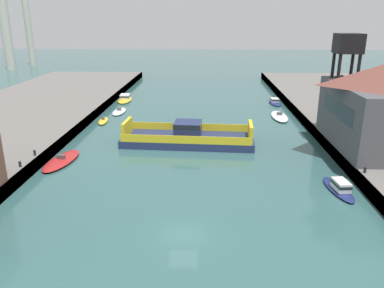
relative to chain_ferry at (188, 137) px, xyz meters
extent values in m
plane|color=#335B5B|center=(0.85, -24.52, -1.04)|extent=(400.00, 400.00, 0.00)
cube|color=#4C4742|center=(-17.72, -4.52, -0.26)|extent=(0.30, 140.00, 1.55)
cube|color=#4C4742|center=(19.42, -4.52, -0.26)|extent=(0.30, 140.00, 1.55)
cube|color=navy|center=(0.00, 0.00, -0.49)|extent=(19.34, 7.74, 1.10)
cube|color=yellow|center=(0.18, 3.29, 0.61)|extent=(18.22, 1.12, 1.10)
cube|color=yellow|center=(-0.18, -3.29, 0.61)|extent=(18.22, 1.12, 1.10)
cube|color=navy|center=(0.00, 0.00, 1.18)|extent=(4.00, 3.89, 2.23)
cube|color=black|center=(0.00, 0.00, 1.94)|extent=(4.04, 3.94, 0.60)
cube|color=yellow|center=(8.99, -0.49, 1.16)|extent=(0.76, 4.72, 2.20)
cube|color=yellow|center=(-8.99, 0.49, 1.16)|extent=(0.76, 4.72, 2.20)
ellipsoid|color=navy|center=(16.83, -15.34, -0.84)|extent=(2.62, 6.70, 0.39)
cube|color=silver|center=(16.89, -15.83, -0.14)|extent=(1.56, 2.42, 1.01)
cube|color=black|center=(16.89, -15.83, -0.01)|extent=(1.61, 2.49, 0.30)
ellipsoid|color=white|center=(16.12, 15.91, -0.77)|extent=(2.81, 8.39, 0.54)
cube|color=#4C4C51|center=(16.12, 15.91, -0.25)|extent=(0.97, 0.40, 0.50)
ellipsoid|color=navy|center=(17.33, 28.02, -0.86)|extent=(2.69, 6.36, 0.36)
cube|color=silver|center=(17.29, 28.49, -0.30)|extent=(1.72, 2.29, 0.75)
cube|color=black|center=(17.29, 28.49, -0.21)|extent=(1.77, 2.35, 0.22)
ellipsoid|color=white|center=(-14.38, 18.77, -0.83)|extent=(2.31, 6.44, 0.41)
cube|color=#4C4C51|center=(-14.38, 18.77, -0.37)|extent=(0.80, 0.40, 0.50)
ellipsoid|color=red|center=(-15.75, -8.24, -0.78)|extent=(3.79, 8.48, 0.51)
cube|color=#4C4C51|center=(-15.75, -8.24, -0.27)|extent=(1.03, 0.51, 0.50)
ellipsoid|color=yellow|center=(-15.63, 30.03, -0.84)|extent=(3.43, 8.38, 0.40)
cube|color=silver|center=(-15.66, 30.65, -0.20)|extent=(2.23, 3.00, 0.88)
cube|color=black|center=(-15.66, 30.65, -0.09)|extent=(2.29, 3.08, 0.26)
ellipsoid|color=yellow|center=(-15.65, 11.64, -0.82)|extent=(2.18, 5.43, 0.44)
cube|color=#4C4C51|center=(-15.65, 11.64, -0.35)|extent=(0.59, 0.46, 0.50)
cube|color=black|center=(19.46, -4.57, 5.44)|extent=(0.08, 11.71, 2.22)
cylinder|color=black|center=(20.45, 2.22, 6.22)|extent=(0.44, 0.44, 11.41)
cylinder|color=black|center=(23.04, 2.22, 6.22)|extent=(0.44, 0.44, 11.41)
cylinder|color=black|center=(20.45, -0.37, 6.22)|extent=(0.44, 0.44, 11.41)
cylinder|color=black|center=(23.04, -0.37, 6.22)|extent=(0.44, 0.44, 11.41)
cube|color=black|center=(21.75, 0.92, 4.51)|extent=(2.59, 0.20, 0.20)
cube|color=black|center=(21.75, 0.92, 4.51)|extent=(0.20, 2.59, 0.20)
cube|color=black|center=(21.75, 0.92, 8.73)|extent=(2.59, 0.20, 0.20)
cube|color=black|center=(21.75, 0.92, 8.73)|extent=(0.20, 2.59, 0.20)
cube|color=black|center=(21.75, 0.92, 13.23)|extent=(3.36, 3.36, 2.61)
cylinder|color=black|center=(-18.27, -13.75, 0.79)|extent=(0.28, 0.28, 0.55)
sphere|color=black|center=(-18.27, -13.75, 1.07)|extent=(0.32, 0.32, 0.32)
cylinder|color=black|center=(19.97, -13.92, 0.79)|extent=(0.28, 0.28, 0.55)
sphere|color=black|center=(19.97, -13.92, 1.07)|extent=(0.32, 0.32, 0.32)
cylinder|color=black|center=(-18.27, -9.95, 0.79)|extent=(0.28, 0.28, 0.55)
sphere|color=black|center=(-18.27, -9.95, 1.07)|extent=(0.32, 0.32, 0.32)
cylinder|color=black|center=(19.97, -9.97, 0.79)|extent=(0.28, 0.28, 0.55)
sphere|color=black|center=(19.97, -9.97, 1.07)|extent=(0.32, 0.32, 0.32)
cylinder|color=beige|center=(-64.36, 92.78, 14.58)|extent=(2.41, 2.41, 31.24)
cylinder|color=beige|center=(-66.48, 80.11, 16.52)|extent=(3.31, 3.31, 35.12)
camera|label=1|loc=(2.75, -52.85, 16.53)|focal=35.57mm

